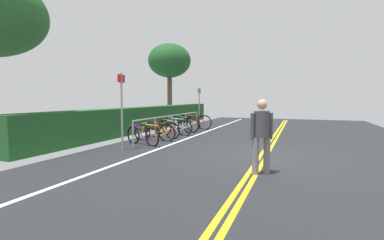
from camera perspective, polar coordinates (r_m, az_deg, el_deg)
name	(u,v)px	position (r m, az deg, el deg)	size (l,w,h in m)	color
ground_plane	(264,156)	(8.12, 14.43, -7.08)	(28.81, 10.26, 0.05)	#232628
centre_line_yellow_inner	(267,155)	(8.11, 15.00, -6.92)	(25.93, 0.10, 0.00)	gold
centre_line_yellow_outer	(261,155)	(8.13, 13.87, -6.87)	(25.93, 0.10, 0.00)	gold
bike_lane_stripe_white	(162,148)	(9.04, -6.15, -5.62)	(25.93, 0.12, 0.00)	white
bike_rack	(172,120)	(11.93, -4.02, -0.04)	(6.12, 0.05, 0.86)	#9EA0A5
bicycle_0	(143,136)	(9.66, -10.03, -3.13)	(0.63, 1.56, 0.68)	black
bicycle_1	(155,132)	(10.48, -7.63, -2.47)	(0.46, 1.65, 0.69)	black
bicycle_2	(162,130)	(11.20, -6.18, -2.02)	(0.46, 1.65, 0.68)	black
bicycle_3	(174,127)	(11.99, -3.59, -1.52)	(0.46, 1.65, 0.71)	black
bicycle_4	(180,125)	(12.79, -2.54, -1.05)	(0.46, 1.81, 0.74)	black
bicycle_5	(184,123)	(13.51, -1.61, -0.66)	(0.48, 1.77, 0.79)	black
bicycle_6	(194,122)	(14.31, 0.51, -0.40)	(0.46, 1.84, 0.77)	black
pedestrian	(262,132)	(5.97, 13.97, -2.35)	(0.32, 0.42, 1.56)	slate
sign_post_near	(122,104)	(8.76, -14.11, 3.20)	(0.36, 0.06, 2.35)	gray
sign_post_far	(199,103)	(15.63, 1.48, 3.47)	(0.36, 0.06, 2.16)	gray
hedge_backdrop	(148,118)	(14.21, -8.95, 0.38)	(15.07, 0.83, 1.15)	#1C4C21
tree_mid	(169,61)	(20.59, -4.60, 11.84)	(3.05, 3.05, 5.47)	brown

